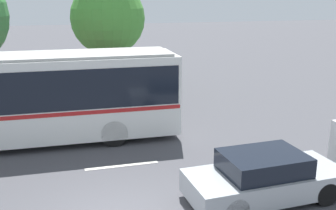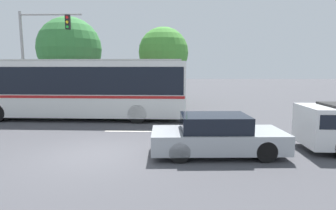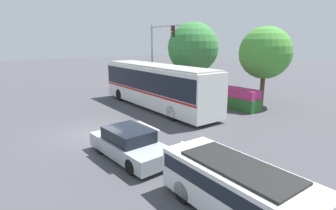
# 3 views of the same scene
# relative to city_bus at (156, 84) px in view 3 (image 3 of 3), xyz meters

# --- Properties ---
(ground_plane) EXTENTS (140.00, 140.00, 0.00)m
(ground_plane) POSITION_rel_city_bus_xyz_m (2.80, -6.34, -1.90)
(ground_plane) COLOR #444449
(city_bus) EXTENTS (12.17, 2.80, 3.34)m
(city_bus) POSITION_rel_city_bus_xyz_m (0.00, 0.00, 0.00)
(city_bus) COLOR silver
(city_bus) RESTS_ON ground
(sedan_foreground) EXTENTS (4.41, 1.99, 1.34)m
(sedan_foreground) POSITION_rel_city_bus_xyz_m (6.85, -6.28, -1.26)
(sedan_foreground) COLOR #9EA3A8
(sedan_foreground) RESTS_ON ground
(suv_left_lane) EXTENTS (4.95, 2.03, 1.65)m
(suv_left_lane) POSITION_rel_city_bus_xyz_m (12.34, -5.84, -0.93)
(suv_left_lane) COLOR silver
(suv_left_lane) RESTS_ON ground
(traffic_light_pole) EXTENTS (4.18, 0.24, 6.56)m
(traffic_light_pole) POSITION_rel_city_bus_xyz_m (-3.77, 2.87, 2.40)
(traffic_light_pole) COLOR gray
(traffic_light_pole) RESTS_ON ground
(flowering_hedge) EXTENTS (6.51, 1.27, 1.58)m
(flowering_hedge) POSITION_rel_city_bus_xyz_m (2.56, 4.76, -1.12)
(flowering_hedge) COLOR #286028
(flowering_hedge) RESTS_ON ground
(street_tree_left) EXTENTS (4.97, 4.97, 6.91)m
(street_tree_left) POSITION_rel_city_bus_xyz_m (-2.94, 6.50, 2.52)
(street_tree_left) COLOR brown
(street_tree_left) RESTS_ON ground
(street_tree_centre) EXTENTS (4.06, 4.06, 6.22)m
(street_tree_centre) POSITION_rel_city_bus_xyz_m (4.49, 7.27, 2.28)
(street_tree_centre) COLOR brown
(street_tree_centre) RESTS_ON ground
(lane_stripe_near) EXTENTS (2.40, 0.16, 0.01)m
(lane_stripe_near) POSITION_rel_city_bus_xyz_m (7.97, -3.22, -1.89)
(lane_stripe_near) COLOR silver
(lane_stripe_near) RESTS_ON ground
(lane_stripe_mid) EXTENTS (2.40, 0.16, 0.01)m
(lane_stripe_mid) POSITION_rel_city_bus_xyz_m (3.46, -3.07, -1.89)
(lane_stripe_mid) COLOR silver
(lane_stripe_mid) RESTS_ON ground
(lane_stripe_far) EXTENTS (2.40, 0.16, 0.01)m
(lane_stripe_far) POSITION_rel_city_bus_xyz_m (8.13, -3.41, -1.89)
(lane_stripe_far) COLOR silver
(lane_stripe_far) RESTS_ON ground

